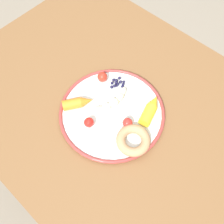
# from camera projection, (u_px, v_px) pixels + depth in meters

# --- Properties ---
(ground_plane) EXTENTS (6.00, 6.00, 0.00)m
(ground_plane) POSITION_uv_depth(u_px,v_px,m) (110.00, 160.00, 1.54)
(ground_plane) COLOR gray
(dining_table) EXTENTS (1.11, 0.87, 0.74)m
(dining_table) POSITION_uv_depth(u_px,v_px,m) (109.00, 108.00, 0.97)
(dining_table) COLOR brown
(dining_table) RESTS_ON ground_plane
(plate) EXTENTS (0.36, 0.36, 0.02)m
(plate) POSITION_uv_depth(u_px,v_px,m) (112.00, 112.00, 0.85)
(plate) COLOR silver
(plate) RESTS_ON dining_table
(banana) EXTENTS (0.06, 0.15, 0.03)m
(banana) POSITION_uv_depth(u_px,v_px,m) (113.00, 101.00, 0.85)
(banana) COLOR #F5E8BF
(banana) RESTS_ON plate
(carrot_orange) EXTENTS (0.09, 0.11, 0.04)m
(carrot_orange) POSITION_uv_depth(u_px,v_px,m) (78.00, 103.00, 0.84)
(carrot_orange) COLOR orange
(carrot_orange) RESTS_ON plate
(carrot_yellow) EXTENTS (0.07, 0.12, 0.04)m
(carrot_yellow) POSITION_uv_depth(u_px,v_px,m) (150.00, 110.00, 0.83)
(carrot_yellow) COLOR yellow
(carrot_yellow) RESTS_ON plate
(donut) EXTENTS (0.12, 0.12, 0.03)m
(donut) POSITION_uv_depth(u_px,v_px,m) (133.00, 140.00, 0.78)
(donut) COLOR tan
(donut) RESTS_ON plate
(blueberry_pile) EXTENTS (0.05, 0.06, 0.02)m
(blueberry_pile) POSITION_uv_depth(u_px,v_px,m) (117.00, 83.00, 0.89)
(blueberry_pile) COLOR #191638
(blueberry_pile) RESTS_ON plate
(tomato_near) EXTENTS (0.04, 0.04, 0.04)m
(tomato_near) POSITION_uv_depth(u_px,v_px,m) (102.00, 77.00, 0.89)
(tomato_near) COLOR red
(tomato_near) RESTS_ON plate
(tomato_mid) EXTENTS (0.03, 0.03, 0.03)m
(tomato_mid) POSITION_uv_depth(u_px,v_px,m) (89.00, 122.00, 0.81)
(tomato_mid) COLOR red
(tomato_mid) RESTS_ON plate
(tomato_far) EXTENTS (0.03, 0.03, 0.03)m
(tomato_far) POSITION_uv_depth(u_px,v_px,m) (128.00, 123.00, 0.81)
(tomato_far) COLOR red
(tomato_far) RESTS_ON plate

